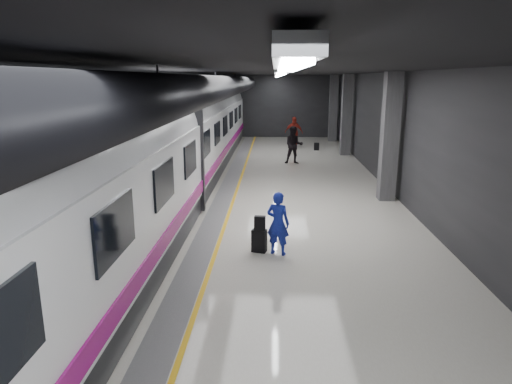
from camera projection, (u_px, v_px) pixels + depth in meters
ground at (258, 214)px, 14.78m from camera, size 40.00×40.00×0.00m
platform_hall at (251, 101)px, 14.86m from camera, size 10.02×40.02×4.51m
train at (156, 150)px, 14.41m from camera, size 3.05×38.00×4.05m
traveler_main at (278, 223)px, 11.22m from camera, size 0.68×0.56×1.60m
suitcase_main at (259, 241)px, 11.48m from camera, size 0.41×0.31×0.58m
shoulder_bag at (260, 223)px, 11.33m from camera, size 0.29×0.17×0.37m
traveler_far_a at (294, 145)px, 23.24m from camera, size 0.94×0.73×1.91m
traveler_far_b at (294, 132)px, 28.49m from camera, size 1.23×0.75×1.95m
suitcase_far at (317, 146)px, 27.78m from camera, size 0.33×0.24×0.45m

